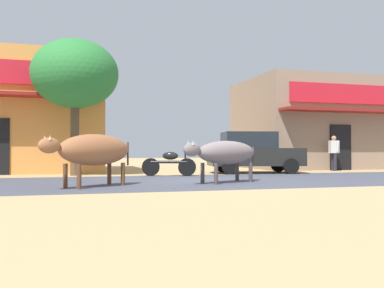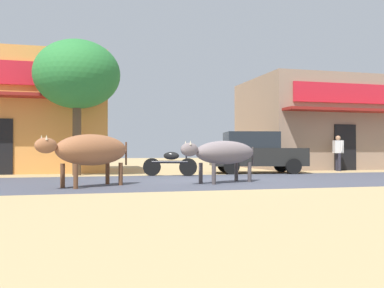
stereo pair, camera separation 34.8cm
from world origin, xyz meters
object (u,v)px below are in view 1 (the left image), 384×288
Objects in this scene: roadside_tree at (75,74)px; cow_near_brown at (94,150)px; parked_hatchback_car at (253,152)px; cow_far_dark at (226,153)px; pedestrian_by_shop at (334,150)px; parked_motorcycle at (170,163)px.

cow_near_brown is (0.36, -5.26, -2.76)m from roadside_tree.
roadside_tree reaches higher than parked_hatchback_car.
cow_near_brown is at bearing -142.67° from parked_hatchback_car.
parked_hatchback_car is (6.91, -0.26, -2.83)m from roadside_tree.
parked_hatchback_car is 1.47× the size of cow_far_dark.
pedestrian_by_shop reaches higher than cow_far_dark.
roadside_tree is 1.85× the size of cow_far_dark.
cow_near_brown is at bearing -151.85° from pedestrian_by_shop.
parked_hatchback_car reaches higher than cow_near_brown.
roadside_tree reaches higher than parked_motorcycle.
roadside_tree is 5.95m from cow_near_brown.
roadside_tree is 1.26× the size of parked_hatchback_car.
parked_hatchback_car is at bearing 57.70° from cow_far_dark.
pedestrian_by_shop is at bearing 2.69° from roadside_tree.
cow_far_dark reaches higher than parked_motorcycle.
parked_motorcycle is 3.66m from cow_far_dark.
roadside_tree is 6.91m from cow_far_dark.
parked_motorcycle is at bearing 102.25° from cow_far_dark.
cow_far_dark is at bearing -50.60° from roadside_tree.
parked_motorcycle is (3.23, -1.30, -3.20)m from roadside_tree.
parked_motorcycle is 8.17m from pedestrian_by_shop.
cow_far_dark is (3.64, 0.39, -0.07)m from cow_near_brown.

